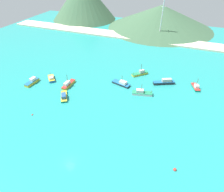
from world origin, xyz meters
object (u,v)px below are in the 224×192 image
Objects in this scene: fishing_boat_2 at (51,78)px; fishing_boat_9 at (68,84)px; fishing_boat_3 at (32,82)px; fishing_boat_5 at (196,87)px; fishing_boat_7 at (140,73)px; fishing_boat_0 at (64,96)px; buoy_0 at (175,170)px; fishing_boat_1 at (142,93)px; fishing_boat_6 at (122,83)px; fishing_boat_10 at (165,82)px; buoy_1 at (32,115)px; radio_tower at (161,20)px.

fishing_boat_2 is 11.48m from fishing_boat_9.
fishing_boat_3 is 81.09m from fishing_boat_5.
fishing_boat_0 is at bearing -129.18° from fishing_boat_7.
fishing_boat_7 is 8.31× the size of buoy_0.
fishing_boat_1 is 0.98× the size of fishing_boat_6.
fishing_boat_7 reaches higher than fishing_boat_3.
fishing_boat_0 is 49.64m from fishing_boat_10.
fishing_boat_2 is 58.03m from fishing_boat_10.
fishing_boat_10 is 17.55× the size of buoy_1.
buoy_1 is (-5.60, -14.74, -0.74)m from fishing_boat_0.
buoy_1 is at bearing -50.46° from fishing_boat_3.
fishing_boat_0 is 1.23× the size of fishing_boat_2.
fishing_boat_10 is at bearing 23.61° from fishing_boat_6.
fishing_boat_2 is 91.10m from radio_tower.
fishing_boat_9 is 15.30× the size of buoy_1.
fishing_boat_5 reaches higher than fishing_boat_10.
fishing_boat_0 is 62.98m from fishing_boat_5.
fishing_boat_1 is 36.13m from fishing_boat_9.
buoy_0 is (72.97, -23.84, -0.84)m from fishing_boat_3.
fishing_boat_6 reaches higher than buoy_0.
fishing_boat_9 reaches higher than fishing_boat_6.
fishing_boat_0 is at bearing 159.56° from buoy_0.
fishing_boat_6 is at bearing 128.04° from buoy_0.
fishing_boat_5 reaches higher than fishing_boat_0.
fishing_boat_3 reaches higher than buoy_1.
fishing_boat_7 reaches higher than fishing_boat_0.
fishing_boat_9 reaches higher than buoy_0.
fishing_boat_2 is at bearing -174.82° from fishing_boat_1.
buoy_0 is at bearing -94.78° from fishing_boat_5.
fishing_boat_6 is at bearing -115.05° from fishing_boat_7.
fishing_boat_7 is (26.88, 32.98, 0.07)m from fishing_boat_0.
fishing_boat_6 is at bearing 43.78° from fishing_boat_0.
fishing_boat_7 is 57.54m from buoy_0.
buoy_1 is 111.62m from radio_tower.
fishing_boat_9 reaches higher than fishing_boat_0.
fishing_boat_1 is at bearing 11.16° from fishing_boat_3.
fishing_boat_6 is 72.83m from radio_tower.
fishing_boat_9 reaches higher than fishing_boat_1.
buoy_0 is (19.14, -34.46, -0.79)m from fishing_boat_1.
fishing_boat_9 is (-24.21, -10.72, 0.19)m from fishing_boat_6.
buoy_1 is at bearing -143.78° from fishing_boat_5.
fishing_boat_5 is (55.41, 29.94, -0.02)m from fishing_boat_0.
fishing_boat_1 reaches higher than buoy_0.
buoy_0 is (51.30, -19.12, -0.68)m from fishing_boat_0.
buoy_0 is at bearing -20.44° from fishing_boat_0.
fishing_boat_7 is 0.28× the size of radio_tower.
fishing_boat_2 is at bearing 109.51° from buoy_1.
fishing_boat_1 is 9.97× the size of buoy_0.
fishing_boat_5 is (70.16, 18.84, 0.02)m from fishing_boat_2.
fishing_boat_3 reaches higher than fishing_boat_2.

